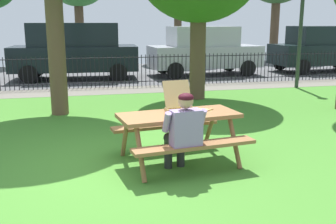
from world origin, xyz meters
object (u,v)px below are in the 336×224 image
Objects in this scene: parked_car_far_right at (323,48)px; parked_car_center at (75,50)px; picnic_table_foreground at (179,125)px; lamp_post_walkway at (302,14)px; adult_at_table at (183,130)px; parked_car_right at (204,50)px; pizza_slice_on_table at (204,109)px; pizza_box_open at (181,106)px.

parked_car_center is at bearing 180.00° from parked_car_far_right.
picnic_table_foreground is 8.35m from lamp_post_walkway.
adult_at_table is 0.26× the size of parked_car_right.
parked_car_right is 5.36m from parked_car_far_right.
parked_car_right is at bearing 72.25° from pizza_slice_on_table.
picnic_table_foreground is 10.32m from parked_car_right.
pizza_box_open reaches higher than pizza_slice_on_table.
pizza_slice_on_table is 0.25× the size of adult_at_table.
adult_at_table is at bearing -131.16° from parked_car_far_right.
pizza_slice_on_table is at bearing 20.83° from picnic_table_foreground.
pizza_slice_on_table is at bearing -78.06° from parked_car_center.
parked_car_center is (-7.08, 3.70, -1.27)m from lamp_post_walkway.
lamp_post_walkway is 8.09m from parked_car_center.
pizza_slice_on_table is 12.71m from parked_car_far_right.
parked_car_center is at bearing 152.42° from lamp_post_walkway.
pizza_slice_on_table is at bearing -131.01° from lamp_post_walkway.
pizza_box_open is at bearing -80.48° from parked_car_center.
pizza_slice_on_table is at bearing -107.75° from parked_car_right.
picnic_table_foreground is at bearing -132.42° from parked_car_far_right.
lamp_post_walkway is 0.82× the size of parked_car_center.
picnic_table_foreground is 0.52m from pizza_slice_on_table.
parked_car_far_right is at bearing 48.84° from adult_at_table.
pizza_slice_on_table is at bearing 52.54° from adult_at_table.
picnic_table_foreground is at bearing -109.89° from parked_car_right.
adult_at_table is 0.31× the size of lamp_post_walkway.
adult_at_table is 0.27× the size of parked_car_far_right.
lamp_post_walkway is at bearing 47.20° from pizza_box_open.
pizza_slice_on_table is 7.89m from lamp_post_walkway.
adult_at_table is 13.58m from parked_car_far_right.
parked_car_center reaches higher than pizza_slice_on_table.
parked_car_far_right is at bearing 0.01° from parked_car_right.
pizza_box_open is 1.95× the size of pizza_slice_on_table.
pizza_slice_on_table is 0.06× the size of parked_car_center.
parked_car_right and parked_car_far_right have the same top height.
parked_car_right reaches higher than pizza_box_open.
pizza_box_open is at bearing -132.51° from parked_car_far_right.
parked_car_far_right is at bearing 48.58° from pizza_slice_on_table.
adult_at_table is at bearing -101.68° from pizza_box_open.
parked_car_center is (-1.61, 9.61, 0.24)m from pizza_box_open.
pizza_slice_on_table is 0.07× the size of parked_car_far_right.
lamp_post_walkway reaches higher than pizza_slice_on_table.
pizza_box_open is 0.42m from pizza_slice_on_table.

